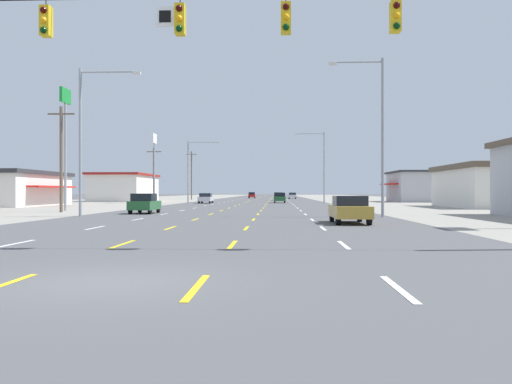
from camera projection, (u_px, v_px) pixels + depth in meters
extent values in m
plane|color=#4C4C4F|center=(255.00, 203.00, 75.83)|extent=(572.00, 572.00, 0.00)
cube|color=gray|center=(84.00, 203.00, 76.80)|extent=(28.00, 440.00, 0.01)
cube|color=gray|center=(430.00, 204.00, 74.85)|extent=(28.00, 440.00, 0.01)
cube|color=white|center=(15.00, 244.00, 17.08)|extent=(0.14, 2.60, 0.01)
cube|color=white|center=(95.00, 228.00, 24.57)|extent=(0.14, 2.60, 0.01)
cube|color=white|center=(138.00, 219.00, 32.07)|extent=(0.14, 2.60, 0.01)
cube|color=white|center=(164.00, 214.00, 39.56)|extent=(0.14, 2.60, 0.01)
cube|color=white|center=(182.00, 211.00, 47.06)|extent=(0.14, 2.60, 0.01)
cube|color=white|center=(195.00, 208.00, 54.55)|extent=(0.14, 2.60, 0.01)
cube|color=white|center=(205.00, 206.00, 62.04)|extent=(0.14, 2.60, 0.01)
cube|color=white|center=(213.00, 204.00, 69.54)|extent=(0.14, 2.60, 0.01)
cube|color=white|center=(219.00, 203.00, 77.03)|extent=(0.14, 2.60, 0.01)
cube|color=white|center=(224.00, 202.00, 84.53)|extent=(0.14, 2.60, 0.01)
cube|color=white|center=(228.00, 201.00, 92.02)|extent=(0.14, 2.60, 0.01)
cube|color=white|center=(232.00, 201.00, 99.52)|extent=(0.14, 2.60, 0.01)
cube|color=white|center=(235.00, 200.00, 107.01)|extent=(0.14, 2.60, 0.01)
cube|color=white|center=(238.00, 199.00, 114.50)|extent=(0.14, 2.60, 0.01)
cube|color=white|center=(240.00, 199.00, 122.00)|extent=(0.14, 2.60, 0.01)
cube|color=white|center=(242.00, 199.00, 129.49)|extent=(0.14, 2.60, 0.01)
cube|color=white|center=(244.00, 198.00, 136.99)|extent=(0.14, 2.60, 0.01)
cube|color=white|center=(246.00, 198.00, 144.48)|extent=(0.14, 2.60, 0.01)
cube|color=white|center=(248.00, 198.00, 151.97)|extent=(0.14, 2.60, 0.01)
cube|color=white|center=(249.00, 197.00, 159.47)|extent=(0.14, 2.60, 0.01)
cube|color=white|center=(250.00, 197.00, 166.96)|extent=(0.14, 2.60, 0.01)
cube|color=white|center=(251.00, 197.00, 174.46)|extent=(0.14, 2.60, 0.01)
cube|color=white|center=(252.00, 197.00, 181.95)|extent=(0.14, 2.60, 0.01)
cube|color=white|center=(253.00, 196.00, 189.45)|extent=(0.14, 2.60, 0.01)
cube|color=white|center=(254.00, 196.00, 196.94)|extent=(0.14, 2.60, 0.01)
cube|color=white|center=(255.00, 196.00, 204.43)|extent=(0.14, 2.60, 0.01)
cube|color=white|center=(256.00, 196.00, 211.93)|extent=(0.14, 2.60, 0.01)
cube|color=white|center=(257.00, 196.00, 219.42)|extent=(0.14, 2.60, 0.01)
cube|color=white|center=(257.00, 196.00, 226.92)|extent=(0.14, 2.60, 0.01)
cube|color=yellow|center=(1.00, 286.00, 9.45)|extent=(0.14, 2.60, 0.01)
cube|color=yellow|center=(123.00, 244.00, 16.94)|extent=(0.14, 2.60, 0.01)
cube|color=yellow|center=(170.00, 228.00, 24.44)|extent=(0.14, 2.60, 0.01)
cube|color=yellow|center=(195.00, 219.00, 31.93)|extent=(0.14, 2.60, 0.01)
cube|color=yellow|center=(211.00, 214.00, 39.42)|extent=(0.14, 2.60, 0.01)
cube|color=yellow|center=(221.00, 211.00, 46.92)|extent=(0.14, 2.60, 0.01)
cube|color=yellow|center=(229.00, 208.00, 54.41)|extent=(0.14, 2.60, 0.01)
cube|color=yellow|center=(235.00, 206.00, 61.91)|extent=(0.14, 2.60, 0.01)
cube|color=yellow|center=(239.00, 204.00, 69.40)|extent=(0.14, 2.60, 0.01)
cube|color=yellow|center=(243.00, 203.00, 76.89)|extent=(0.14, 2.60, 0.01)
cube|color=yellow|center=(246.00, 202.00, 84.39)|extent=(0.14, 2.60, 0.01)
cube|color=yellow|center=(249.00, 201.00, 91.88)|extent=(0.14, 2.60, 0.01)
cube|color=yellow|center=(251.00, 201.00, 99.38)|extent=(0.14, 2.60, 0.01)
cube|color=yellow|center=(253.00, 200.00, 106.87)|extent=(0.14, 2.60, 0.01)
cube|color=yellow|center=(254.00, 199.00, 114.37)|extent=(0.14, 2.60, 0.01)
cube|color=yellow|center=(256.00, 199.00, 121.86)|extent=(0.14, 2.60, 0.01)
cube|color=yellow|center=(257.00, 199.00, 129.35)|extent=(0.14, 2.60, 0.01)
cube|color=yellow|center=(258.00, 198.00, 136.85)|extent=(0.14, 2.60, 0.01)
cube|color=yellow|center=(259.00, 198.00, 144.34)|extent=(0.14, 2.60, 0.01)
cube|color=yellow|center=(260.00, 198.00, 151.84)|extent=(0.14, 2.60, 0.01)
cube|color=yellow|center=(261.00, 197.00, 159.33)|extent=(0.14, 2.60, 0.01)
cube|color=yellow|center=(261.00, 197.00, 166.82)|extent=(0.14, 2.60, 0.01)
cube|color=yellow|center=(262.00, 197.00, 174.32)|extent=(0.14, 2.60, 0.01)
cube|color=yellow|center=(263.00, 197.00, 181.81)|extent=(0.14, 2.60, 0.01)
cube|color=yellow|center=(263.00, 196.00, 189.31)|extent=(0.14, 2.60, 0.01)
cube|color=yellow|center=(264.00, 196.00, 196.80)|extent=(0.14, 2.60, 0.01)
cube|color=yellow|center=(264.00, 196.00, 204.30)|extent=(0.14, 2.60, 0.01)
cube|color=yellow|center=(265.00, 196.00, 211.79)|extent=(0.14, 2.60, 0.01)
cube|color=yellow|center=(265.00, 196.00, 219.28)|extent=(0.14, 2.60, 0.01)
cube|color=yellow|center=(265.00, 196.00, 226.78)|extent=(0.14, 2.60, 0.01)
cube|color=yellow|center=(197.00, 287.00, 9.31)|extent=(0.14, 2.60, 0.01)
cube|color=yellow|center=(232.00, 245.00, 16.80)|extent=(0.14, 2.60, 0.01)
cube|color=yellow|center=(246.00, 228.00, 24.30)|extent=(0.14, 2.60, 0.01)
cube|color=yellow|center=(253.00, 220.00, 31.79)|extent=(0.14, 2.60, 0.01)
cube|color=yellow|center=(258.00, 214.00, 39.29)|extent=(0.14, 2.60, 0.01)
cube|color=yellow|center=(261.00, 211.00, 46.78)|extent=(0.14, 2.60, 0.01)
cube|color=yellow|center=(263.00, 208.00, 54.27)|extent=(0.14, 2.60, 0.01)
cube|color=yellow|center=(265.00, 206.00, 61.77)|extent=(0.14, 2.60, 0.01)
cube|color=yellow|center=(266.00, 204.00, 69.26)|extent=(0.14, 2.60, 0.01)
cube|color=yellow|center=(267.00, 203.00, 76.76)|extent=(0.14, 2.60, 0.01)
cube|color=yellow|center=(268.00, 202.00, 84.25)|extent=(0.14, 2.60, 0.01)
cube|color=yellow|center=(269.00, 201.00, 91.74)|extent=(0.14, 2.60, 0.01)
cube|color=yellow|center=(269.00, 201.00, 99.24)|extent=(0.14, 2.60, 0.01)
cube|color=yellow|center=(270.00, 200.00, 106.73)|extent=(0.14, 2.60, 0.01)
cube|color=yellow|center=(270.00, 199.00, 114.23)|extent=(0.14, 2.60, 0.01)
cube|color=yellow|center=(271.00, 199.00, 121.72)|extent=(0.14, 2.60, 0.01)
cube|color=yellow|center=(271.00, 199.00, 129.22)|extent=(0.14, 2.60, 0.01)
cube|color=yellow|center=(272.00, 198.00, 136.71)|extent=(0.14, 2.60, 0.01)
cube|color=yellow|center=(272.00, 198.00, 144.20)|extent=(0.14, 2.60, 0.01)
cube|color=yellow|center=(272.00, 198.00, 151.70)|extent=(0.14, 2.60, 0.01)
cube|color=yellow|center=(272.00, 197.00, 159.19)|extent=(0.14, 2.60, 0.01)
cube|color=yellow|center=(272.00, 197.00, 166.69)|extent=(0.14, 2.60, 0.01)
cube|color=yellow|center=(273.00, 197.00, 174.18)|extent=(0.14, 2.60, 0.01)
cube|color=yellow|center=(273.00, 197.00, 181.67)|extent=(0.14, 2.60, 0.01)
cube|color=yellow|center=(273.00, 196.00, 189.17)|extent=(0.14, 2.60, 0.01)
cube|color=yellow|center=(273.00, 196.00, 196.66)|extent=(0.14, 2.60, 0.01)
cube|color=yellow|center=(273.00, 196.00, 204.16)|extent=(0.14, 2.60, 0.01)
cube|color=yellow|center=(273.00, 196.00, 211.65)|extent=(0.14, 2.60, 0.01)
cube|color=yellow|center=(274.00, 196.00, 219.15)|extent=(0.14, 2.60, 0.01)
cube|color=yellow|center=(274.00, 196.00, 226.64)|extent=(0.14, 2.60, 0.01)
cube|color=white|center=(398.00, 289.00, 9.17)|extent=(0.14, 2.60, 0.01)
cube|color=white|center=(344.00, 245.00, 16.67)|extent=(0.14, 2.60, 0.01)
cube|color=white|center=(323.00, 228.00, 24.16)|extent=(0.14, 2.60, 0.01)
cube|color=white|center=(312.00, 220.00, 31.65)|extent=(0.14, 2.60, 0.01)
cube|color=white|center=(305.00, 214.00, 39.15)|extent=(0.14, 2.60, 0.01)
cube|color=white|center=(301.00, 211.00, 46.64)|extent=(0.14, 2.60, 0.01)
cube|color=white|center=(298.00, 208.00, 54.14)|extent=(0.14, 2.60, 0.01)
cube|color=white|center=(295.00, 206.00, 61.63)|extent=(0.14, 2.60, 0.01)
cube|color=white|center=(293.00, 205.00, 69.12)|extent=(0.14, 2.60, 0.01)
cube|color=white|center=(292.00, 203.00, 76.62)|extent=(0.14, 2.60, 0.01)
cube|color=white|center=(290.00, 202.00, 84.11)|extent=(0.14, 2.60, 0.01)
cube|color=white|center=(289.00, 201.00, 91.61)|extent=(0.14, 2.60, 0.01)
cube|color=white|center=(288.00, 201.00, 99.10)|extent=(0.14, 2.60, 0.01)
cube|color=white|center=(287.00, 200.00, 106.60)|extent=(0.14, 2.60, 0.01)
cube|color=white|center=(287.00, 199.00, 114.09)|extent=(0.14, 2.60, 0.01)
cube|color=white|center=(286.00, 199.00, 121.58)|extent=(0.14, 2.60, 0.01)
cube|color=white|center=(286.00, 199.00, 129.08)|extent=(0.14, 2.60, 0.01)
cube|color=white|center=(285.00, 198.00, 136.57)|extent=(0.14, 2.60, 0.01)
cube|color=white|center=(285.00, 198.00, 144.07)|extent=(0.14, 2.60, 0.01)
cube|color=white|center=(284.00, 198.00, 151.56)|extent=(0.14, 2.60, 0.01)
cube|color=white|center=(284.00, 197.00, 159.05)|extent=(0.14, 2.60, 0.01)
cube|color=white|center=(284.00, 197.00, 166.55)|extent=(0.14, 2.60, 0.01)
cube|color=white|center=(283.00, 197.00, 174.04)|extent=(0.14, 2.60, 0.01)
cube|color=white|center=(283.00, 197.00, 181.54)|extent=(0.14, 2.60, 0.01)
cube|color=white|center=(283.00, 196.00, 189.03)|extent=(0.14, 2.60, 0.01)
cube|color=white|center=(283.00, 196.00, 196.52)|extent=(0.14, 2.60, 0.01)
cube|color=white|center=(282.00, 196.00, 204.02)|extent=(0.14, 2.60, 0.01)
cube|color=white|center=(282.00, 196.00, 211.51)|extent=(0.14, 2.60, 0.01)
cube|color=white|center=(282.00, 196.00, 219.01)|extent=(0.14, 2.60, 0.01)
cube|color=white|center=(282.00, 196.00, 226.50)|extent=(0.14, 2.60, 0.01)
cube|color=white|center=(165.00, 17.00, 16.06)|extent=(0.60, 0.04, 0.60)
cube|color=black|center=(165.00, 16.00, 16.03)|extent=(0.36, 0.01, 0.36)
cube|color=gold|center=(395.00, 17.00, 15.75)|extent=(0.30, 0.34, 0.92)
sphere|color=#2F0402|center=(397.00, 5.00, 15.56)|extent=(0.20, 0.20, 0.20)
sphere|color=#F29E0C|center=(397.00, 16.00, 15.56)|extent=(0.20, 0.20, 0.20)
sphere|color=black|center=(397.00, 26.00, 15.56)|extent=(0.20, 0.20, 0.20)
cube|color=gold|center=(286.00, 18.00, 15.87)|extent=(0.30, 0.34, 0.92)
sphere|color=#2F0402|center=(286.00, 7.00, 15.69)|extent=(0.20, 0.20, 0.20)
sphere|color=#F29E0C|center=(286.00, 17.00, 15.69)|extent=(0.20, 0.20, 0.20)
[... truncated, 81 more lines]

